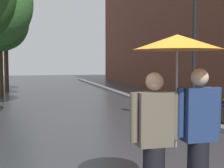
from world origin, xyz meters
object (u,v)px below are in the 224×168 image
at_px(street_tree_4, 5,21).
at_px(couple_under_umbrella, 177,99).
at_px(parked_bicycle_3, 219,108).
at_px(street_lamp_post, 194,39).

xyz_separation_m(street_tree_4, couple_under_umbrella, (3.03, -16.20, -2.88)).
bearing_deg(street_tree_4, parked_bicycle_3, -57.55).
distance_m(street_tree_4, street_lamp_post, 13.44).
bearing_deg(couple_under_umbrella, parked_bicycle_3, 51.27).
height_order(street_tree_4, street_lamp_post, street_tree_4).
bearing_deg(couple_under_umbrella, street_tree_4, 100.61).
bearing_deg(parked_bicycle_3, street_tree_4, 122.45).
distance_m(street_tree_4, parked_bicycle_3, 13.77).
bearing_deg(street_lamp_post, couple_under_umbrella, -122.26).
height_order(parked_bicycle_3, street_lamp_post, street_lamp_post).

